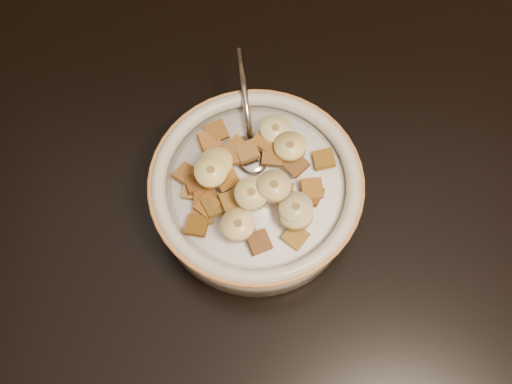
{
  "coord_description": "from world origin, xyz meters",
  "views": [
    {
      "loc": [
        -0.08,
        -0.18,
        1.3
      ],
      "look_at": [
        -0.07,
        0.05,
        0.78
      ],
      "focal_mm": 40.0,
      "sensor_mm": 36.0,
      "label": 1
    }
  ],
  "objects_px": {
    "chair": "(347,21)",
    "cereal_bowl": "(256,194)",
    "table": "(325,251)",
    "spoon": "(252,154)"
  },
  "relations": [
    {
      "from": "table",
      "to": "chair",
      "type": "bearing_deg",
      "value": 78.8
    },
    {
      "from": "table",
      "to": "cereal_bowl",
      "type": "relative_size",
      "value": 7.01
    },
    {
      "from": "chair",
      "to": "cereal_bowl",
      "type": "distance_m",
      "value": 0.65
    },
    {
      "from": "table",
      "to": "spoon",
      "type": "height_order",
      "value": "spoon"
    },
    {
      "from": "cereal_bowl",
      "to": "spoon",
      "type": "xyz_separation_m",
      "value": [
        -0.0,
        0.03,
        0.03
      ]
    },
    {
      "from": "chair",
      "to": "table",
      "type": "bearing_deg",
      "value": -102.38
    },
    {
      "from": "chair",
      "to": "cereal_bowl",
      "type": "bearing_deg",
      "value": -110.74
    },
    {
      "from": "chair",
      "to": "spoon",
      "type": "distance_m",
      "value": 0.64
    },
    {
      "from": "chair",
      "to": "cereal_bowl",
      "type": "height_order",
      "value": "chair"
    },
    {
      "from": "table",
      "to": "cereal_bowl",
      "type": "height_order",
      "value": "cereal_bowl"
    }
  ]
}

